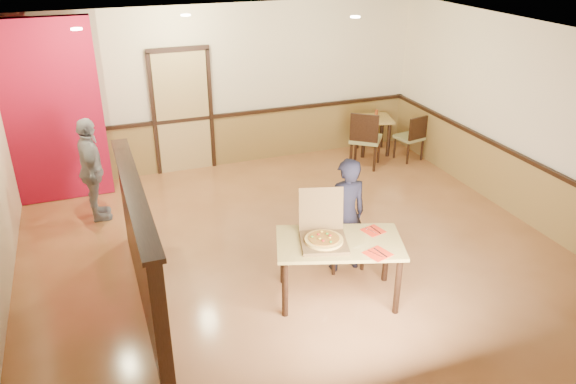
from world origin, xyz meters
name	(u,v)px	position (x,y,z in m)	size (l,w,h in m)	color
floor	(300,258)	(0.00, 0.00, 0.00)	(7.00, 7.00, 0.00)	#BE7B4A
ceiling	(302,41)	(0.00, 0.00, 2.80)	(7.00, 7.00, 0.00)	black
wall_back	(227,87)	(0.00, 3.50, 1.40)	(7.00, 7.00, 0.00)	beige
wall_right	(533,126)	(3.50, 0.00, 1.40)	(7.00, 7.00, 0.00)	beige
wainscot_back	(229,140)	(0.00, 3.47, 0.45)	(7.00, 0.04, 0.90)	olive
chair_rail_back	(229,115)	(0.00, 3.45, 0.92)	(7.00, 0.06, 0.06)	black
wainscot_right	(519,188)	(3.47, 0.00, 0.45)	(0.04, 7.00, 0.90)	olive
chair_rail_right	(524,158)	(3.45, 0.00, 0.92)	(0.06, 7.00, 0.06)	black
back_door	(183,112)	(-0.80, 3.46, 1.05)	(0.90, 0.06, 2.10)	tan
booth_partition	(140,244)	(-2.00, -0.20, 0.74)	(0.20, 3.10, 1.44)	black
red_accent_panel	(47,113)	(-2.90, 3.00, 1.40)	(1.60, 0.20, 2.78)	#A20B29
spot_a	(76,29)	(-2.30, 1.80, 2.78)	(0.14, 0.14, 0.02)	#FFD5B2
spot_b	(186,15)	(-0.80, 2.50, 2.78)	(0.14, 0.14, 0.02)	#FFD5B2
spot_c	(355,17)	(1.40, 1.50, 2.78)	(0.14, 0.14, 0.02)	#FFD5B2
main_table	(339,250)	(0.09, -0.94, 0.64)	(1.58, 1.20, 0.75)	tan
diner_chair	(342,226)	(0.46, -0.25, 0.52)	(0.50, 0.50, 0.94)	olive
side_chair_left	(365,137)	(2.19, 2.44, 0.56)	(0.72, 0.72, 1.03)	olive
side_chair_right	(412,136)	(3.15, 2.44, 0.47)	(0.51, 0.51, 0.86)	olive
side_table	(373,126)	(2.69, 3.05, 0.51)	(0.77, 0.77, 0.68)	tan
diner	(345,215)	(0.43, -0.40, 0.75)	(0.55, 0.36, 1.50)	black
passerby	(92,170)	(-2.39, 2.08, 0.77)	(0.90, 0.38, 1.54)	#919199
pizza_box	(323,236)	(-0.08, -0.88, 0.82)	(0.65, 0.72, 0.54)	brown
pizza	(324,240)	(-0.09, -0.93, 0.80)	(0.43, 0.43, 0.03)	#E5B953
napkin_near	(378,254)	(0.37, -1.33, 0.75)	(0.31, 0.31, 0.01)	red
napkin_far	(373,231)	(0.56, -0.86, 0.75)	(0.27, 0.27, 0.01)	red
condiment	(376,113)	(2.75, 3.07, 0.76)	(0.06, 0.06, 0.14)	#973D1B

